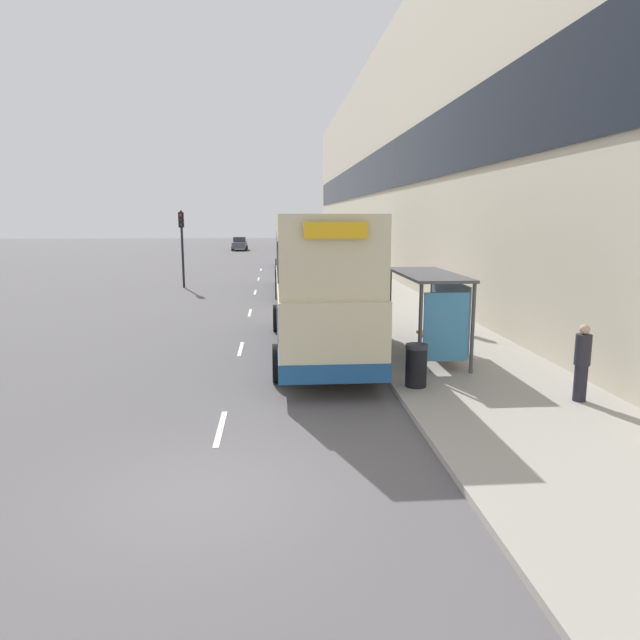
# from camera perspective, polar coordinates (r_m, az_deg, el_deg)

# --- Properties ---
(ground_plane) EXTENTS (220.00, 220.00, 0.00)m
(ground_plane) POSITION_cam_1_polar(r_m,az_deg,el_deg) (9.35, -11.58, -16.86)
(ground_plane) COLOR #5B595B
(pavement) EXTENTS (5.00, 93.00, 0.14)m
(pavement) POSITION_cam_1_polar(r_m,az_deg,el_deg) (47.24, 2.01, 5.20)
(pavement) COLOR #A39E93
(pavement) RESTS_ON ground_plane
(terrace_facade) EXTENTS (3.10, 93.00, 16.97)m
(terrace_facade) POSITION_cam_1_polar(r_m,az_deg,el_deg) (47.87, 7.00, 15.28)
(terrace_facade) COLOR beige
(terrace_facade) RESTS_ON ground_plane
(lane_mark_0) EXTENTS (0.12, 2.00, 0.01)m
(lane_mark_0) POSITION_cam_1_polar(r_m,az_deg,el_deg) (11.93, -9.92, -10.63)
(lane_mark_0) COLOR silver
(lane_mark_0) RESTS_ON ground_plane
(lane_mark_1) EXTENTS (0.12, 2.00, 0.01)m
(lane_mark_1) POSITION_cam_1_polar(r_m,az_deg,el_deg) (18.72, -7.93, -2.88)
(lane_mark_1) COLOR silver
(lane_mark_1) RESTS_ON ground_plane
(lane_mark_2) EXTENTS (0.12, 2.00, 0.01)m
(lane_mark_2) POSITION_cam_1_polar(r_m,az_deg,el_deg) (25.69, -7.02, 0.72)
(lane_mark_2) COLOR silver
(lane_mark_2) RESTS_ON ground_plane
(lane_mark_3) EXTENTS (0.12, 2.00, 0.01)m
(lane_mark_3) POSITION_cam_1_polar(r_m,az_deg,el_deg) (32.71, -6.50, 2.77)
(lane_mark_3) COLOR silver
(lane_mark_3) RESTS_ON ground_plane
(lane_mark_4) EXTENTS (0.12, 2.00, 0.01)m
(lane_mark_4) POSITION_cam_1_polar(r_m,az_deg,el_deg) (39.76, -6.17, 4.10)
(lane_mark_4) COLOR silver
(lane_mark_4) RESTS_ON ground_plane
(lane_mark_5) EXTENTS (0.12, 2.00, 0.01)m
(lane_mark_5) POSITION_cam_1_polar(r_m,az_deg,el_deg) (46.83, -5.93, 5.03)
(lane_mark_5) COLOR silver
(lane_mark_5) RESTS_ON ground_plane
(bus_shelter) EXTENTS (1.60, 4.20, 2.48)m
(bus_shelter) POSITION_cam_1_polar(r_m,az_deg,el_deg) (16.78, 11.53, 1.99)
(bus_shelter) COLOR #4C4C51
(bus_shelter) RESTS_ON ground_plane
(double_decker_bus_near) EXTENTS (2.85, 10.44, 4.30)m
(double_decker_bus_near) POSITION_cam_1_polar(r_m,az_deg,el_deg) (17.75, -0.21, 3.97)
(double_decker_bus_near) COLOR beige
(double_decker_bus_near) RESTS_ON ground_plane
(double_decker_bus_ahead) EXTENTS (2.85, 10.14, 4.30)m
(double_decker_bus_ahead) POSITION_cam_1_polar(r_m,az_deg,el_deg) (32.85, -2.05, 6.85)
(double_decker_bus_ahead) COLOR beige
(double_decker_bus_ahead) RESTS_ON ground_plane
(car_0) EXTENTS (1.94, 4.51, 1.71)m
(car_0) POSITION_cam_1_polar(r_m,az_deg,el_deg) (74.97, -8.04, 7.57)
(car_0) COLOR #4C5156
(car_0) RESTS_ON ground_plane
(car_1) EXTENTS (2.05, 4.01, 1.68)m
(car_1) POSITION_cam_1_polar(r_m,az_deg,el_deg) (43.23, -2.91, 5.74)
(car_1) COLOR silver
(car_1) RESTS_ON ground_plane
(car_2) EXTENTS (2.10, 4.59, 1.66)m
(car_2) POSITION_cam_1_polar(r_m,az_deg,el_deg) (49.64, -3.28, 6.31)
(car_2) COLOR navy
(car_2) RESTS_ON ground_plane
(pedestrian_at_shelter) EXTENTS (0.37, 0.37, 1.87)m
(pedestrian_at_shelter) POSITION_cam_1_polar(r_m,az_deg,el_deg) (21.07, 13.46, 1.42)
(pedestrian_at_shelter) COLOR #23232D
(pedestrian_at_shelter) RESTS_ON ground_plane
(pedestrian_1) EXTENTS (0.35, 0.35, 1.76)m
(pedestrian_1) POSITION_cam_1_polar(r_m,az_deg,el_deg) (14.03, 24.73, -3.85)
(pedestrian_1) COLOR #23232D
(pedestrian_1) RESTS_ON ground_plane
(litter_bin) EXTENTS (0.55, 0.55, 1.05)m
(litter_bin) POSITION_cam_1_polar(r_m,az_deg,el_deg) (14.12, 9.60, -4.49)
(litter_bin) COLOR black
(litter_bin) RESTS_ON ground_plane
(traffic_light_far_kerb) EXTENTS (0.30, 0.32, 4.62)m
(traffic_light_far_kerb) POSITION_cam_1_polar(r_m,az_deg,el_deg) (35.49, -13.65, 8.17)
(traffic_light_far_kerb) COLOR black
(traffic_light_far_kerb) RESTS_ON ground_plane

